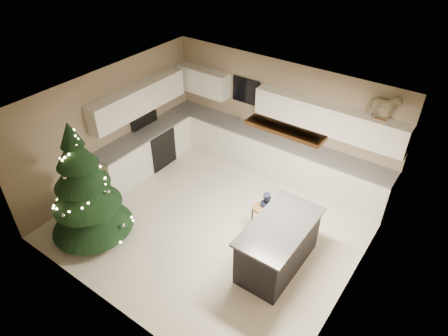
{
  "coord_description": "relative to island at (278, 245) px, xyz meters",
  "views": [
    {
      "loc": [
        3.59,
        -4.66,
        5.59
      ],
      "look_at": [
        0.0,
        0.35,
        1.15
      ],
      "focal_mm": 32.0,
      "sensor_mm": 36.0,
      "label": 1
    }
  ],
  "objects": [
    {
      "name": "island",
      "position": [
        0.0,
        0.0,
        0.0
      ],
      "size": [
        0.9,
        1.7,
        0.95
      ],
      "color": "black",
      "rests_on": "ground_plane"
    },
    {
      "name": "bar_stool",
      "position": [
        -0.67,
        0.53,
        -0.01
      ],
      "size": [
        0.33,
        0.33,
        0.62
      ],
      "rotation": [
        0.0,
        0.0,
        -0.07
      ],
      "color": "brown",
      "rests_on": "ground_plane"
    },
    {
      "name": "christmas_tree",
      "position": [
        -3.22,
        -1.4,
        0.54
      ],
      "size": [
        1.56,
        1.5,
        2.49
      ],
      "rotation": [
        0.0,
        0.0,
        0.43
      ],
      "color": "#3F2816",
      "rests_on": "ground_plane"
    },
    {
      "name": "toddler",
      "position": [
        -0.58,
        0.57,
        -0.0
      ],
      "size": [
        0.4,
        0.32,
        0.95
      ],
      "primitive_type": "imported",
      "rotation": [
        0.0,
        0.0,
        0.31
      ],
      "color": "black",
      "rests_on": "ground_plane"
    },
    {
      "name": "rocking_horse",
      "position": [
        0.6,
        2.52,
        1.79
      ],
      "size": [
        0.64,
        0.41,
        0.52
      ],
      "rotation": [
        0.0,
        0.0,
        1.83
      ],
      "color": "brown",
      "rests_on": "cabinetry"
    },
    {
      "name": "ground_plane",
      "position": [
        -1.55,
        0.2,
        -0.48
      ],
      "size": [
        5.5,
        5.5,
        0.0
      ],
      "primitive_type": "plane",
      "color": "beige"
    },
    {
      "name": "room_shell",
      "position": [
        -1.52,
        0.2,
        1.27
      ],
      "size": [
        5.52,
        5.02,
        2.61
      ],
      "color": "#9C856B",
      "rests_on": "ground_plane"
    },
    {
      "name": "cabinetry",
      "position": [
        -2.46,
        1.85,
        0.28
      ],
      "size": [
        5.5,
        3.2,
        2.0
      ],
      "color": "white",
      "rests_on": "ground_plane"
    }
  ]
}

